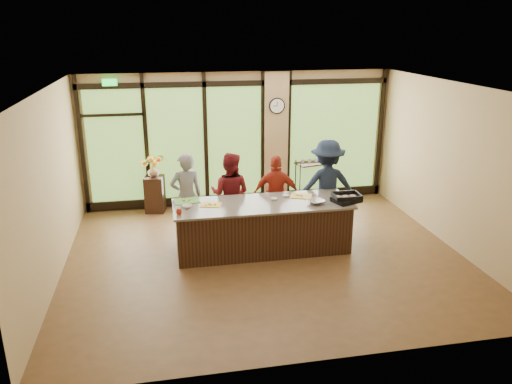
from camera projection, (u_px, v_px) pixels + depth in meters
name	position (u px, v px, depth m)	size (l,w,h in m)	color
floor	(266.00, 256.00, 8.97)	(7.00, 7.00, 0.00)	#523A1D
ceiling	(267.00, 87.00, 8.02)	(7.00, 7.00, 0.00)	white
back_wall	(239.00, 139.00, 11.29)	(7.00, 7.00, 0.00)	tan
left_wall	(49.00, 189.00, 7.87)	(6.00, 6.00, 0.00)	tan
right_wall	(453.00, 166.00, 9.12)	(6.00, 6.00, 0.00)	tan
window_wall	(246.00, 144.00, 11.31)	(6.90, 0.12, 3.00)	tan
island_base	(262.00, 228.00, 9.11)	(3.10, 1.00, 0.88)	#311C10
countertop	(262.00, 204.00, 8.96)	(3.20, 1.10, 0.04)	slate
wall_clock	(277.00, 106.00, 11.08)	(0.36, 0.04, 0.36)	black
cook_left	(186.00, 196.00, 9.54)	(0.62, 0.41, 1.69)	slate
cook_midleft	(230.00, 194.00, 9.71)	(0.81, 0.63, 1.66)	maroon
cook_midright	(276.00, 195.00, 9.81)	(0.92, 0.38, 1.57)	maroon
cook_right	(327.00, 186.00, 9.89)	(1.20, 0.69, 1.85)	#161F32
roasting_pan	(346.00, 200.00, 9.00)	(0.47, 0.37, 0.08)	black
mixing_bowl	(316.00, 202.00, 8.90)	(0.29, 0.29, 0.07)	silver
cutting_board_left	(187.00, 201.00, 9.03)	(0.44, 0.33, 0.01)	#529B38
cutting_board_center	(211.00, 205.00, 8.84)	(0.35, 0.26, 0.01)	yellow
cutting_board_right	(301.00, 196.00, 9.30)	(0.39, 0.29, 0.01)	yellow
prep_bowl_near	(187.00, 206.00, 8.71)	(0.17, 0.17, 0.05)	white
prep_bowl_mid	(274.00, 199.00, 9.10)	(0.12, 0.12, 0.04)	white
prep_bowl_far	(286.00, 196.00, 9.29)	(0.12, 0.12, 0.03)	white
red_ramekin	(179.00, 212.00, 8.40)	(0.10, 0.10, 0.08)	#B62912
flower_stand	(155.00, 194.00, 11.03)	(0.40, 0.40, 0.81)	#311C10
flower_vase	(153.00, 171.00, 10.86)	(0.25, 0.25, 0.26)	#846748
bar_cart	(312.00, 176.00, 11.63)	(0.83, 0.60, 1.03)	#311C10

